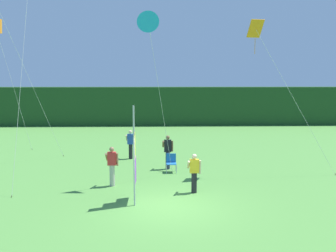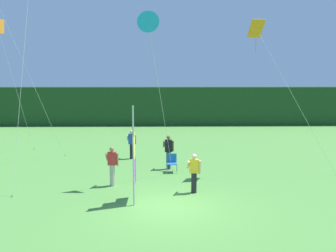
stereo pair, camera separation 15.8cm
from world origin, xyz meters
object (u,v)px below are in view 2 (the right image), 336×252
(person_mid_field, at_px, (194,172))
(kite_orange_diamond_0, at_px, (260,36))
(banner_flag, at_px, (134,157))
(person_far_right, at_px, (112,165))
(kite_cyan_delta_1, at_px, (148,23))
(person_far_left, at_px, (132,143))
(folding_chair, at_px, (172,162))
(person_near_banner, at_px, (168,151))

(person_mid_field, relative_size, kite_orange_diamond_0, 0.22)
(banner_flag, distance_m, person_far_right, 2.54)
(banner_flag, height_order, kite_cyan_delta_1, kite_cyan_delta_1)
(person_mid_field, height_order, person_far_right, person_far_right)
(person_mid_field, bearing_deg, person_far_right, 163.55)
(banner_flag, xyz_separation_m, person_far_left, (-0.69, 7.42, -0.86))
(person_far_left, relative_size, kite_orange_diamond_0, 0.23)
(banner_flag, height_order, person_far_right, banner_flag)
(banner_flag, relative_size, folding_chair, 4.09)
(person_near_banner, distance_m, person_far_right, 3.77)
(person_mid_field, distance_m, kite_orange_diamond_0, 7.19)
(person_far_right, xyz_separation_m, folding_chair, (2.62, 2.30, -0.40))
(banner_flag, xyz_separation_m, kite_orange_diamond_0, (5.59, 4.07, 4.78))
(person_far_left, bearing_deg, kite_cyan_delta_1, -76.61)
(banner_flag, height_order, person_near_banner, banner_flag)
(person_far_right, bearing_deg, banner_flag, -62.61)
(person_mid_field, xyz_separation_m, folding_chair, (-0.79, 3.31, -0.34))
(person_near_banner, xyz_separation_m, kite_cyan_delta_1, (-0.88, -2.50, 5.93))
(person_mid_field, xyz_separation_m, kite_orange_diamond_0, (3.28, 2.95, 5.68))
(banner_flag, height_order, folding_chair, banner_flag)
(person_near_banner, relative_size, person_far_left, 1.04)
(folding_chair, relative_size, kite_orange_diamond_0, 0.12)
(person_near_banner, bearing_deg, folding_chair, -74.39)
(person_near_banner, xyz_separation_m, kite_orange_diamond_0, (4.23, -0.91, 5.60))
(kite_cyan_delta_1, bearing_deg, person_far_right, -167.33)
(person_mid_field, height_order, kite_cyan_delta_1, kite_cyan_delta_1)
(person_near_banner, relative_size, kite_orange_diamond_0, 0.24)
(person_mid_field, distance_m, folding_chair, 3.42)
(banner_flag, relative_size, kite_orange_diamond_0, 0.50)
(banner_flag, xyz_separation_m, person_far_right, (-1.10, 2.13, -0.83))
(banner_flag, height_order, kite_orange_diamond_0, kite_orange_diamond_0)
(person_far_left, height_order, folding_chair, person_far_left)
(person_near_banner, xyz_separation_m, person_far_right, (-2.46, -2.86, -0.01))
(person_near_banner, xyz_separation_m, person_far_left, (-2.05, 2.43, -0.04))
(person_far_left, bearing_deg, person_near_banner, -49.77)
(person_near_banner, distance_m, folding_chair, 0.71)
(person_far_left, bearing_deg, folding_chair, -53.47)
(folding_chair, relative_size, kite_cyan_delta_1, 0.12)
(folding_chair, height_order, kite_orange_diamond_0, kite_orange_diamond_0)
(person_mid_field, relative_size, kite_cyan_delta_1, 0.22)
(kite_cyan_delta_1, bearing_deg, kite_orange_diamond_0, 17.25)
(banner_flag, bearing_deg, kite_cyan_delta_1, 79.07)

